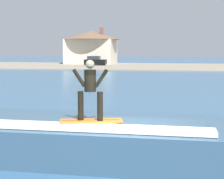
{
  "coord_description": "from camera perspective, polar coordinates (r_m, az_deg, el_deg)",
  "views": [
    {
      "loc": [
        1.25,
        -9.17,
        3.23
      ],
      "look_at": [
        -1.39,
        5.24,
        1.53
      ],
      "focal_mm": 57.07,
      "sensor_mm": 36.0,
      "label": 1
    }
  ],
  "objects": [
    {
      "name": "ground_plane",
      "position": [
        9.81,
        2.54,
        -12.63
      ],
      "size": [
        260.0,
        260.0,
        0.0
      ],
      "primitive_type": "plane",
      "color": "#335A7D"
    },
    {
      "name": "house_with_chimney",
      "position": [
        71.91,
        -3.36,
        7.08
      ],
      "size": [
        11.61,
        11.61,
        7.29
      ],
      "color": "beige",
      "rests_on": "ground_plane"
    },
    {
      "name": "surfboard",
      "position": [
        9.96,
        -3.37,
        -5.06
      ],
      "size": [
        1.8,
        0.9,
        0.06
      ],
      "color": "orange",
      "rests_on": "wave_crest"
    },
    {
      "name": "wave_crest",
      "position": [
        10.82,
        -4.12,
        -7.7
      ],
      "size": [
        8.12,
        3.46,
        1.19
      ],
      "color": "#35536B",
      "rests_on": "ground_plane"
    },
    {
      "name": "car_near_shore",
      "position": [
        65.19,
        -2.73,
        4.58
      ],
      "size": [
        3.92,
        2.16,
        1.86
      ],
      "color": "black",
      "rests_on": "ground_plane"
    },
    {
      "name": "surfer",
      "position": [
        9.77,
        -3.52,
        0.42
      ],
      "size": [
        1.01,
        0.32,
        1.67
      ],
      "color": "black",
      "rests_on": "surfboard"
    },
    {
      "name": "shoreline_bank",
      "position": [
        62.55,
        9.26,
        3.64
      ],
      "size": [
        120.0,
        24.01,
        0.18
      ],
      "color": "gray",
      "rests_on": "ground_plane"
    }
  ]
}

